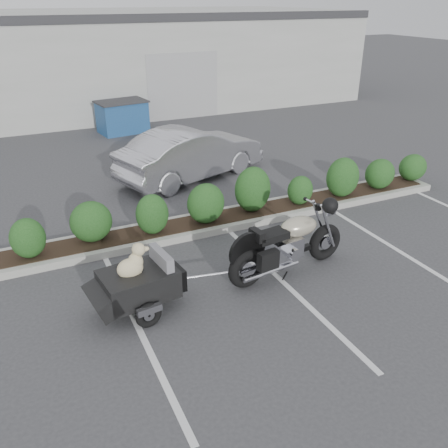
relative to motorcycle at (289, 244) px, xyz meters
name	(u,v)px	position (x,y,z in m)	size (l,w,h in m)	color
ground	(211,285)	(-1.44, 0.21, -0.58)	(90.00, 90.00, 0.00)	#38383A
planter_kerb	(213,222)	(-0.44, 2.41, -0.51)	(12.00, 1.00, 0.15)	#9E9E93
building	(61,59)	(-1.44, 17.21, 1.42)	(26.00, 10.00, 4.00)	#9EA099
motorcycle	(289,244)	(0.00, 0.00, 0.00)	(2.55, 0.96, 1.46)	black
pet_trailer	(137,283)	(-2.79, 0.02, -0.07)	(2.05, 1.16, 1.21)	black
sedan	(191,153)	(0.25, 5.46, 0.12)	(1.48, 4.25, 1.40)	#BAB9C0
dumpster	(122,116)	(-0.27, 11.09, 0.00)	(1.92, 1.45, 1.16)	navy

